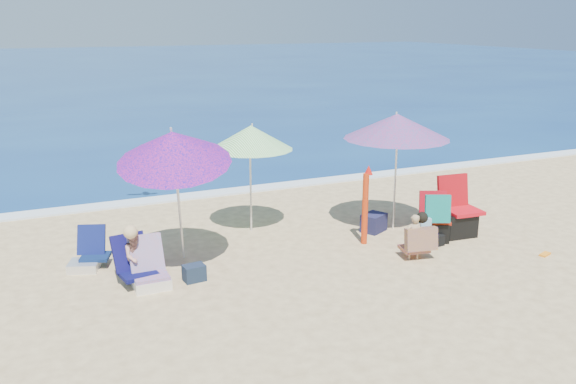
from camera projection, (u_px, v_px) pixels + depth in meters
name	position (u px, v px, depth m)	size (l,w,h in m)	color
ground	(331.00, 273.00, 9.74)	(120.00, 120.00, 0.00)	#D8BC84
sea	(68.00, 70.00, 49.37)	(120.00, 80.00, 0.12)	navy
foam	(228.00, 192.00, 14.22)	(120.00, 0.50, 0.04)	white
umbrella_turquoise	(397.00, 126.00, 11.28)	(2.03, 2.03, 2.23)	silver
umbrella_striped	(251.00, 137.00, 11.22)	(1.74, 1.74, 2.03)	silver
umbrella_blue	(173.00, 147.00, 9.39)	(2.32, 2.36, 2.41)	silver
furled_umbrella	(366.00, 201.00, 10.82)	(0.21, 0.18, 1.41)	red
chair_navy	(88.00, 257.00, 9.91)	(0.75, 0.73, 0.63)	#0C1E46
chair_rainbow	(150.00, 274.00, 9.21)	(0.53, 0.64, 0.72)	#D44B53
camp_chair_left	(456.00, 218.00, 11.39)	(0.74, 0.70, 1.09)	red
camp_chair_right	(434.00, 223.00, 11.07)	(0.81, 0.71, 0.91)	#9E1D0B
person_center	(417.00, 237.00, 10.19)	(0.56, 0.50, 0.79)	tan
person_left	(135.00, 256.00, 9.28)	(0.63, 0.68, 0.94)	tan
bag_navy_a	(194.00, 273.00, 9.42)	(0.34, 0.26, 0.25)	#182436
bag_black_a	(150.00, 255.00, 10.20)	(0.34, 0.31, 0.20)	black
bag_navy_b	(374.00, 223.00, 11.61)	(0.55, 0.50, 0.34)	#1B1C3B
bag_black_b	(436.00, 240.00, 10.89)	(0.26, 0.19, 0.19)	black
orange_item	(545.00, 254.00, 10.46)	(0.26, 0.18, 0.03)	orange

